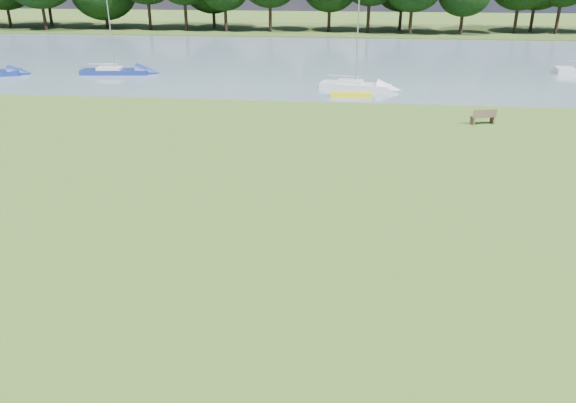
# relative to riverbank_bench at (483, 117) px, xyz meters

# --- Properties ---
(ground) EXTENTS (220.00, 220.00, 0.00)m
(ground) POSITION_rel_riverbank_bench_xyz_m (-11.58, -16.61, -0.53)
(ground) COLOR olive
(river) EXTENTS (220.00, 40.00, 0.10)m
(river) POSITION_rel_riverbank_bench_xyz_m (-11.58, 25.39, -0.53)
(river) COLOR slate
(river) RESTS_ON ground
(far_bank) EXTENTS (220.00, 20.00, 0.40)m
(far_bank) POSITION_rel_riverbank_bench_xyz_m (-11.58, 55.39, -0.53)
(far_bank) COLOR #4C6626
(far_bank) RESTS_ON ground
(riverbank_bench) EXTENTS (1.78, 0.98, 1.05)m
(riverbank_bench) POSITION_rel_riverbank_bench_xyz_m (0.00, 0.00, 0.00)
(riverbank_bench) COLOR brown
(riverbank_bench) RESTS_ON ground
(kayak) EXTENTS (3.38, 0.80, 0.34)m
(kayak) POSITION_rel_riverbank_bench_xyz_m (-9.00, 7.39, -0.31)
(kayak) COLOR yellow
(kayak) RESTS_ON river
(sailboat_4) EXTENTS (6.70, 2.56, 7.34)m
(sailboat_4) POSITION_rel_riverbank_bench_xyz_m (-32.24, 15.04, -0.08)
(sailboat_4) COLOR navy
(sailboat_4) RESTS_ON river
(sailboat_5) EXTENTS (6.25, 3.02, 7.98)m
(sailboat_5) POSITION_rel_riverbank_bench_xyz_m (-8.74, 10.53, -0.03)
(sailboat_5) COLOR silver
(sailboat_5) RESTS_ON river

